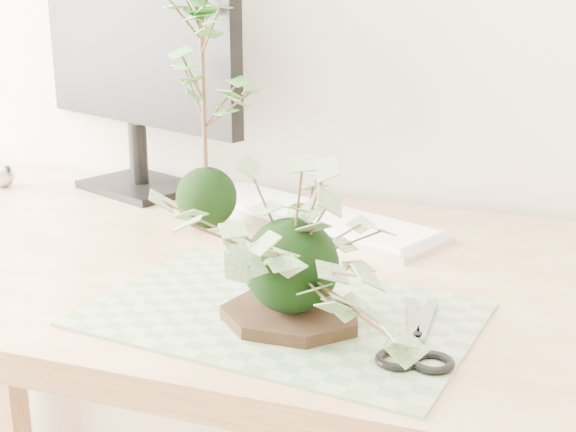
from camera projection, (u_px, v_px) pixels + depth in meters
The scene contains 9 objects.
desk at pixel (275, 321), 1.14m from camera, with size 1.60×0.70×0.74m.
cutting_mat at pixel (282, 314), 0.94m from camera, with size 0.44×0.29×0.00m, color #64865C.
stone_dish at pixel (291, 316), 0.91m from camera, with size 0.17×0.17×0.01m, color black.
ivy_kokedama at pixel (291, 222), 0.88m from camera, with size 0.36×0.36×0.22m.
maple_kokedama at pixel (202, 47), 1.19m from camera, with size 0.28×0.28×0.40m.
keyboard at pixel (311, 216), 1.29m from camera, with size 0.47×0.30×0.02m.
monitor at pixel (135, 48), 1.41m from camera, with size 0.48×0.22×0.44m.
foil_ball at pixel (2, 175), 1.49m from camera, with size 0.05×0.05×0.05m, color silver.
scissors at pixel (412, 350), 0.84m from camera, with size 0.09×0.19×0.01m.
Camera 1 is at (0.32, 0.26, 1.13)m, focal length 50.00 mm.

